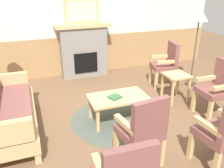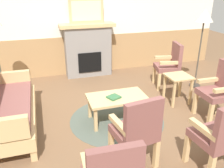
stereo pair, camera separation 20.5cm
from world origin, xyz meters
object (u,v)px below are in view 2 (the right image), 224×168
at_px(fireplace, 88,49).
at_px(floor_lamp_by_chairs, 204,20).
at_px(armchair_by_window_left, 170,63).
at_px(side_table, 178,81).
at_px(coffee_table, 117,100).
at_px(armchair_front_center, 221,135).
at_px(armchair_near_fireplace, 220,89).
at_px(armchair_front_left, 137,129).
at_px(couch, 7,108).
at_px(framed_picture, 86,11).
at_px(book_on_table, 114,97).

height_order(fireplace, floor_lamp_by_chairs, floor_lamp_by_chairs).
relative_size(armchair_by_window_left, side_table, 1.78).
xyz_separation_m(fireplace, coffee_table, (0.00, -2.28, -0.27)).
bearing_deg(side_table, armchair_front_center, -106.99).
xyz_separation_m(fireplace, armchair_near_fireplace, (1.67, -2.69, -0.11)).
bearing_deg(fireplace, armchair_front_left, -91.95).
relative_size(couch, side_table, 3.27).
bearing_deg(floor_lamp_by_chairs, armchair_front_center, -120.05).
height_order(framed_picture, armchair_by_window_left, framed_picture).
bearing_deg(armchair_front_center, couch, 145.39).
height_order(armchair_near_fireplace, side_table, armchair_near_fireplace).
bearing_deg(armchair_front_left, coffee_table, 84.05).
xyz_separation_m(armchair_near_fireplace, floor_lamp_by_chairs, (0.47, 1.26, 0.91)).
bearing_deg(floor_lamp_by_chairs, side_table, -145.58).
xyz_separation_m(couch, armchair_front_left, (1.59, -1.32, 0.14)).
height_order(book_on_table, floor_lamp_by_chairs, floor_lamp_by_chairs).
height_order(coffee_table, side_table, side_table).
bearing_deg(armchair_front_left, armchair_by_window_left, 51.97).
xyz_separation_m(coffee_table, armchair_near_fireplace, (1.66, -0.41, 0.15)).
bearing_deg(armchair_by_window_left, framed_picture, 141.16).
bearing_deg(floor_lamp_by_chairs, fireplace, 146.21).
bearing_deg(armchair_by_window_left, fireplace, 141.16).
bearing_deg(fireplace, couch, -129.54).
bearing_deg(armchair_near_fireplace, armchair_front_center, -129.38).
xyz_separation_m(fireplace, armchair_by_window_left, (1.56, -1.25, -0.11)).
distance_m(armchair_near_fireplace, side_table, 0.79).
xyz_separation_m(couch, armchair_near_fireplace, (3.37, -0.62, 0.14)).
distance_m(armchair_near_fireplace, floor_lamp_by_chairs, 1.62).
height_order(book_on_table, armchair_by_window_left, armchair_by_window_left).
height_order(armchair_near_fireplace, armchair_front_center, same).
distance_m(armchair_front_left, side_table, 2.01).
bearing_deg(fireplace, armchair_by_window_left, -38.84).
bearing_deg(armchair_front_center, armchair_by_window_left, 72.76).
distance_m(couch, armchair_by_window_left, 3.36).
height_order(framed_picture, side_table, framed_picture).
xyz_separation_m(couch, book_on_table, (1.64, -0.25, 0.06)).
bearing_deg(armchair_by_window_left, armchair_front_left, -128.03).
bearing_deg(floor_lamp_by_chairs, framed_picture, 146.20).
relative_size(framed_picture, floor_lamp_by_chairs, 0.48).
bearing_deg(armchair_front_left, framed_picture, 88.05).
distance_m(couch, book_on_table, 1.66).
relative_size(fireplace, armchair_by_window_left, 1.33).
relative_size(fireplace, armchair_front_center, 1.33).
xyz_separation_m(fireplace, couch, (-1.70, -2.06, -0.26)).
relative_size(couch, armchair_front_left, 1.84).
bearing_deg(armchair_by_window_left, armchair_near_fireplace, -85.62).
height_order(armchair_by_window_left, armchair_front_left, same).
xyz_separation_m(armchair_front_left, floor_lamp_by_chairs, (2.25, 1.96, 0.91)).
height_order(couch, book_on_table, couch).
bearing_deg(armchair_front_center, coffee_table, 117.30).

